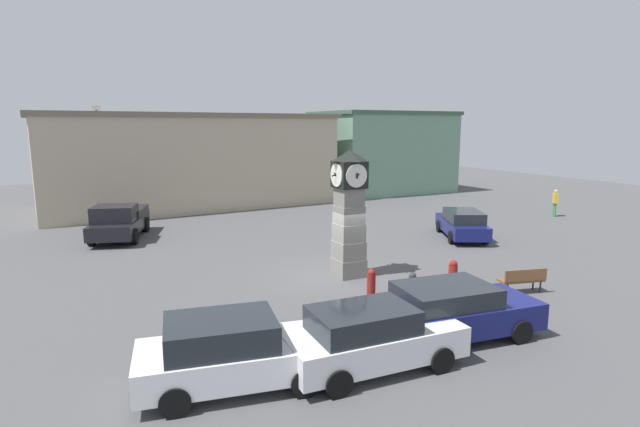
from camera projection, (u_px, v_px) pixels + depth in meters
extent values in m
plane|color=#4C4C4F|center=(339.00, 275.00, 19.49)|extent=(80.77, 80.77, 0.00)
cube|color=gray|center=(348.00, 267.00, 19.38)|extent=(1.08, 1.08, 0.69)
cube|color=gray|center=(349.00, 250.00, 19.26)|extent=(1.03, 1.03, 0.69)
cube|color=gray|center=(349.00, 232.00, 19.14)|extent=(0.98, 0.98, 0.69)
cube|color=gray|center=(349.00, 215.00, 19.02)|extent=(0.93, 0.93, 0.69)
cube|color=gray|center=(349.00, 197.00, 18.90)|extent=(0.88, 0.88, 0.69)
cube|color=black|center=(349.00, 174.00, 18.75)|extent=(1.06, 1.06, 1.02)
cylinder|color=white|center=(342.00, 173.00, 19.24)|extent=(0.87, 0.04, 0.87)
cube|color=black|center=(342.00, 173.00, 19.26)|extent=(0.06, 0.20, 0.06)
cube|color=black|center=(342.00, 173.00, 19.26)|extent=(0.04, 0.17, 0.31)
cylinder|color=white|center=(357.00, 176.00, 18.27)|extent=(0.87, 0.04, 0.87)
cube|color=black|center=(357.00, 176.00, 18.24)|extent=(0.06, 0.05, 0.20)
cube|color=black|center=(357.00, 176.00, 18.24)|extent=(0.04, 0.31, 0.18)
cylinder|color=white|center=(362.00, 174.00, 18.99)|extent=(0.04, 0.87, 0.87)
cube|color=black|center=(363.00, 174.00, 19.00)|extent=(0.20, 0.06, 0.07)
cube|color=black|center=(363.00, 174.00, 19.00)|extent=(0.15, 0.04, 0.32)
cylinder|color=white|center=(336.00, 175.00, 18.51)|extent=(0.04, 0.87, 0.87)
cube|color=black|center=(336.00, 175.00, 18.50)|extent=(0.15, 0.06, 0.18)
cube|color=black|center=(336.00, 175.00, 18.50)|extent=(0.33, 0.04, 0.10)
pyramid|color=black|center=(349.00, 155.00, 18.63)|extent=(1.11, 1.11, 0.41)
cylinder|color=maroon|center=(453.00, 279.00, 17.36)|extent=(0.31, 0.31, 1.00)
sphere|color=maroon|center=(453.00, 264.00, 17.26)|extent=(0.28, 0.28, 0.28)
cylinder|color=#333338|center=(412.00, 288.00, 16.83)|extent=(0.27, 0.27, 0.75)
sphere|color=#333338|center=(413.00, 276.00, 16.75)|extent=(0.24, 0.24, 0.24)
cylinder|color=maroon|center=(371.00, 289.00, 16.36)|extent=(0.28, 0.28, 1.00)
sphere|color=maroon|center=(371.00, 273.00, 16.27)|extent=(0.25, 0.25, 0.25)
cube|color=silver|center=(236.00, 359.00, 11.15)|extent=(4.60, 2.57, 0.71)
cube|color=#1E2328|center=(221.00, 333.00, 10.94)|extent=(2.64, 2.10, 0.63)
cylinder|color=black|center=(287.00, 348.00, 12.41)|extent=(0.67, 0.32, 0.64)
cylinder|color=black|center=(305.00, 383.00, 10.73)|extent=(0.67, 0.32, 0.64)
cylinder|color=black|center=(174.00, 362.00, 11.66)|extent=(0.67, 0.32, 0.64)
cylinder|color=black|center=(175.00, 402.00, 9.98)|extent=(0.67, 0.32, 0.64)
cube|color=silver|center=(374.00, 343.00, 11.93)|extent=(4.42, 1.91, 0.73)
cube|color=#1E2328|center=(362.00, 320.00, 11.69)|extent=(2.46, 1.69, 0.57)
cylinder|color=black|center=(403.00, 333.00, 13.26)|extent=(0.65, 0.25, 0.64)
cylinder|color=black|center=(441.00, 360.00, 11.78)|extent=(0.65, 0.25, 0.64)
cylinder|color=black|center=(309.00, 352.00, 12.20)|extent=(0.65, 0.25, 0.64)
cylinder|color=black|center=(338.00, 383.00, 10.71)|extent=(0.65, 0.25, 0.64)
cube|color=navy|center=(455.00, 315.00, 13.72)|extent=(4.78, 2.47, 0.73)
cube|color=#1E2328|center=(446.00, 295.00, 13.49)|extent=(2.71, 2.09, 0.52)
cylinder|color=black|center=(476.00, 308.00, 15.12)|extent=(0.66, 0.29, 0.64)
cylinder|color=black|center=(521.00, 332.00, 13.37)|extent=(0.66, 0.29, 0.64)
cylinder|color=black|center=(393.00, 320.00, 14.17)|extent=(0.66, 0.29, 0.64)
cylinder|color=black|center=(429.00, 348.00, 12.42)|extent=(0.66, 0.29, 0.64)
cube|color=navy|center=(462.00, 226.00, 25.90)|extent=(3.60, 4.78, 0.65)
cube|color=#1E2328|center=(464.00, 216.00, 25.47)|extent=(2.56, 2.93, 0.55)
cylinder|color=black|center=(439.00, 226.00, 27.33)|extent=(0.49, 0.67, 0.64)
cylinder|color=black|center=(470.00, 226.00, 27.30)|extent=(0.49, 0.67, 0.64)
cylinder|color=black|center=(452.00, 237.00, 24.60)|extent=(0.49, 0.67, 0.64)
cylinder|color=black|center=(486.00, 238.00, 24.57)|extent=(0.49, 0.67, 0.64)
cube|color=black|center=(120.00, 225.00, 25.75)|extent=(3.49, 5.44, 0.70)
cube|color=black|center=(115.00, 214.00, 24.76)|extent=(2.41, 2.27, 0.80)
cube|color=black|center=(124.00, 212.00, 26.64)|extent=(2.81, 3.27, 0.36)
cylinder|color=black|center=(134.00, 236.00, 24.48)|extent=(0.50, 0.85, 0.80)
cylinder|color=black|center=(91.00, 238.00, 24.18)|extent=(0.50, 0.85, 0.80)
cylinder|color=black|center=(146.00, 224.00, 27.42)|extent=(0.50, 0.85, 0.80)
cylinder|color=black|center=(108.00, 225.00, 27.13)|extent=(0.50, 0.85, 0.80)
cube|color=brown|center=(521.00, 280.00, 17.42)|extent=(1.67, 0.86, 0.08)
cube|color=brown|center=(526.00, 275.00, 17.13)|extent=(1.57, 0.43, 0.40)
cylinder|color=#262628|center=(533.00, 283.00, 17.78)|extent=(0.06, 0.06, 0.45)
cylinder|color=#262628|center=(501.00, 286.00, 17.51)|extent=(0.06, 0.06, 0.45)
cylinder|color=#262628|center=(540.00, 287.00, 17.40)|extent=(0.06, 0.06, 0.45)
cylinder|color=#262628|center=(507.00, 289.00, 17.13)|extent=(0.06, 0.06, 0.45)
cylinder|color=#338C4C|center=(554.00, 210.00, 32.04)|extent=(0.14, 0.14, 0.86)
cylinder|color=#338C4C|center=(555.00, 210.00, 31.84)|extent=(0.14, 0.14, 0.86)
cube|color=gold|center=(555.00, 198.00, 31.81)|extent=(0.42, 0.47, 0.65)
sphere|color=tan|center=(556.00, 191.00, 31.73)|extent=(0.23, 0.23, 0.23)
cylinder|color=slate|center=(101.00, 167.00, 29.52)|extent=(0.14, 0.14, 6.66)
cube|color=silver|center=(96.00, 108.00, 28.91)|extent=(0.50, 0.24, 0.24)
cube|color=#B7A88E|center=(188.00, 162.00, 36.39)|extent=(20.51, 10.84, 6.29)
cube|color=#6E6455|center=(186.00, 116.00, 35.82)|extent=(21.13, 11.16, 0.30)
cube|color=gray|center=(382.00, 154.00, 43.73)|extent=(10.97, 7.96, 6.62)
cube|color=#405849|center=(383.00, 114.00, 43.12)|extent=(11.30, 8.20, 0.30)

